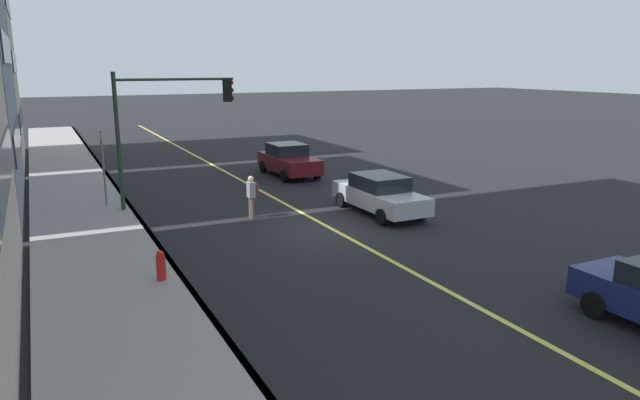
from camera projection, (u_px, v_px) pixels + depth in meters
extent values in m
plane|color=black|center=(330.00, 228.00, 20.28)|extent=(200.00, 200.00, 0.00)
cube|color=gray|center=(99.00, 257.00, 16.99)|extent=(80.00, 3.66, 0.15)
cube|color=slate|center=(160.00, 249.00, 17.75)|extent=(80.00, 0.16, 0.15)
cube|color=#D8CC4C|center=(330.00, 228.00, 20.27)|extent=(80.00, 0.16, 0.01)
cube|color=#262D38|center=(2.00, 181.00, 11.13)|extent=(12.14, 0.06, 1.10)
cube|color=#262D38|center=(17.00, 137.00, 23.24)|extent=(9.70, 0.06, 1.10)
cube|color=#262D38|center=(7.00, 49.00, 22.46)|extent=(9.70, 0.06, 1.10)
cube|color=#262D38|center=(21.00, 118.00, 34.08)|extent=(9.30, 0.06, 1.10)
cube|color=#262D38|center=(14.00, 62.00, 33.36)|extent=(9.30, 0.06, 1.10)
cube|color=#262D38|center=(8.00, 4.00, 32.64)|extent=(9.30, 0.06, 1.10)
cylinder|color=black|center=(595.00, 305.00, 13.02)|extent=(0.60, 0.22, 0.60)
cube|color=#A8AAB2|center=(380.00, 197.00, 22.21)|extent=(4.61, 1.72, 0.65)
cube|color=black|center=(380.00, 182.00, 22.10)|extent=(2.08, 1.58, 0.55)
cylinder|color=black|center=(421.00, 212.00, 21.31)|extent=(0.60, 0.22, 0.60)
cylinder|color=black|center=(382.00, 217.00, 20.59)|extent=(0.60, 0.22, 0.60)
cylinder|color=black|center=(377.00, 196.00, 23.97)|extent=(0.60, 0.22, 0.60)
cylinder|color=black|center=(342.00, 200.00, 23.25)|extent=(0.60, 0.22, 0.60)
cube|color=#591116|center=(289.00, 163.00, 29.83)|extent=(4.45, 1.81, 0.73)
cube|color=black|center=(287.00, 149.00, 29.91)|extent=(1.91, 1.66, 0.60)
cylinder|color=black|center=(317.00, 173.00, 29.01)|extent=(0.60, 0.22, 0.60)
cylinder|color=black|center=(284.00, 176.00, 28.25)|extent=(0.60, 0.22, 0.60)
cylinder|color=black|center=(293.00, 164.00, 31.57)|extent=(0.60, 0.22, 0.60)
cylinder|color=black|center=(263.00, 167.00, 30.82)|extent=(0.60, 0.22, 0.60)
cylinder|color=brown|center=(252.00, 208.00, 21.43)|extent=(0.14, 0.14, 0.79)
cylinder|color=brown|center=(251.00, 207.00, 21.61)|extent=(0.14, 0.14, 0.79)
cube|color=gray|center=(251.00, 190.00, 21.36)|extent=(0.38, 0.23, 0.59)
sphere|color=tan|center=(251.00, 179.00, 21.27)|extent=(0.21, 0.21, 0.21)
cube|color=#592626|center=(255.00, 188.00, 21.42)|extent=(0.26, 0.17, 0.34)
cylinder|color=#1E3823|center=(118.00, 144.00, 21.71)|extent=(0.16, 0.16, 5.33)
cylinder|color=#1E3823|center=(176.00, 79.00, 22.15)|extent=(0.10, 4.54, 0.10)
cube|color=black|center=(227.00, 90.00, 23.12)|extent=(0.28, 0.30, 0.90)
sphere|color=red|center=(231.00, 83.00, 23.13)|extent=(0.18, 0.18, 0.18)
sphere|color=#392905|center=(232.00, 90.00, 23.20)|extent=(0.18, 0.18, 0.18)
sphere|color=black|center=(232.00, 98.00, 23.27)|extent=(0.18, 0.18, 0.18)
cylinder|color=slate|center=(104.00, 170.00, 22.60)|extent=(0.08, 0.08, 3.11)
cube|color=white|center=(100.00, 136.00, 22.28)|extent=(0.60, 0.02, 0.20)
cube|color=#DB5919|center=(101.00, 145.00, 22.36)|extent=(0.44, 0.02, 0.28)
cylinder|color=red|center=(161.00, 271.00, 14.92)|extent=(0.24, 0.24, 0.80)
sphere|color=red|center=(160.00, 254.00, 14.82)|extent=(0.20, 0.20, 0.20)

